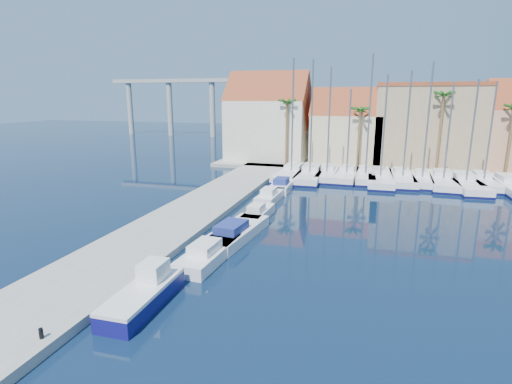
% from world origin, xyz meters
% --- Properties ---
extents(ground, '(260.00, 260.00, 0.00)m').
position_xyz_m(ground, '(0.00, 0.00, 0.00)').
color(ground, black).
rests_on(ground, ground).
extents(quay_west, '(6.00, 77.00, 0.50)m').
position_xyz_m(quay_west, '(-9.00, 13.50, 0.25)').
color(quay_west, gray).
rests_on(quay_west, ground).
extents(shore_north, '(54.00, 16.00, 0.50)m').
position_xyz_m(shore_north, '(10.00, 48.00, 0.25)').
color(shore_north, gray).
rests_on(shore_north, ground).
extents(bollard, '(0.18, 0.18, 0.45)m').
position_xyz_m(bollard, '(-6.60, -2.43, 0.73)').
color(bollard, black).
rests_on(bollard, quay_west).
extents(fishing_boat, '(1.93, 5.56, 1.94)m').
position_xyz_m(fishing_boat, '(-4.47, 1.95, 0.64)').
color(fishing_boat, navy).
rests_on(fishing_boat, ground).
extents(motorboat_west_0, '(2.34, 6.43, 1.40)m').
position_xyz_m(motorboat_west_0, '(-3.63, 8.08, 0.51)').
color(motorboat_west_0, white).
rests_on(motorboat_west_0, ground).
extents(motorboat_west_1, '(3.15, 7.70, 1.40)m').
position_xyz_m(motorboat_west_1, '(-3.34, 12.31, 0.51)').
color(motorboat_west_1, white).
rests_on(motorboat_west_1, ground).
extents(motorboat_west_2, '(1.75, 5.05, 1.40)m').
position_xyz_m(motorboat_west_2, '(-3.07, 17.34, 0.51)').
color(motorboat_west_2, white).
rests_on(motorboat_west_2, ground).
extents(motorboat_west_3, '(1.91, 5.58, 1.40)m').
position_xyz_m(motorboat_west_3, '(-3.62, 23.57, 0.51)').
color(motorboat_west_3, white).
rests_on(motorboat_west_3, ground).
extents(motorboat_west_4, '(2.22, 6.47, 1.40)m').
position_xyz_m(motorboat_west_4, '(-3.57, 28.83, 0.51)').
color(motorboat_west_4, white).
rests_on(motorboat_west_4, ground).
extents(sailboat_0, '(3.28, 11.24, 14.66)m').
position_xyz_m(sailboat_0, '(-3.86, 36.03, 0.59)').
color(sailboat_0, white).
rests_on(sailboat_0, ground).
extents(sailboat_1, '(3.28, 11.48, 14.43)m').
position_xyz_m(sailboat_1, '(-1.49, 35.76, 0.59)').
color(sailboat_1, white).
rests_on(sailboat_1, ground).
extents(sailboat_2, '(2.37, 8.68, 13.56)m').
position_xyz_m(sailboat_2, '(0.56, 36.33, 0.63)').
color(sailboat_2, white).
rests_on(sailboat_2, ground).
extents(sailboat_3, '(2.74, 9.19, 11.04)m').
position_xyz_m(sailboat_3, '(3.00, 36.53, 0.58)').
color(sailboat_3, white).
rests_on(sailboat_3, ground).
extents(sailboat_4, '(2.65, 8.97, 14.97)m').
position_xyz_m(sailboat_4, '(5.24, 36.50, 0.65)').
color(sailboat_4, white).
rests_on(sailboat_4, ground).
extents(sailboat_5, '(3.13, 11.06, 12.60)m').
position_xyz_m(sailboat_5, '(6.99, 35.75, 0.57)').
color(sailboat_5, white).
rests_on(sailboat_5, ground).
extents(sailboat_6, '(3.13, 9.86, 12.98)m').
position_xyz_m(sailboat_6, '(9.52, 36.33, 0.60)').
color(sailboat_6, white).
rests_on(sailboat_6, ground).
extents(sailboat_7, '(2.53, 8.40, 13.90)m').
position_xyz_m(sailboat_7, '(11.72, 36.14, 0.65)').
color(sailboat_7, white).
rests_on(sailboat_7, ground).
extents(sailboat_8, '(3.37, 10.86, 11.60)m').
position_xyz_m(sailboat_8, '(14.03, 36.30, 0.56)').
color(sailboat_8, white).
rests_on(sailboat_8, ground).
extents(sailboat_9, '(3.80, 11.37, 11.99)m').
position_xyz_m(sailboat_9, '(16.19, 35.52, 0.56)').
color(sailboat_9, white).
rests_on(sailboat_9, ground).
extents(sailboat_10, '(2.61, 9.19, 11.76)m').
position_xyz_m(sailboat_10, '(18.35, 36.81, 0.59)').
color(sailboat_10, white).
rests_on(sailboat_10, ground).
extents(sailboat_11, '(3.55, 11.80, 12.05)m').
position_xyz_m(sailboat_11, '(20.91, 35.24, 0.56)').
color(sailboat_11, white).
rests_on(sailboat_11, ground).
extents(building_0, '(12.30, 9.00, 13.50)m').
position_xyz_m(building_0, '(-10.00, 47.00, 6.52)').
color(building_0, beige).
rests_on(building_0, shore_north).
extents(building_1, '(10.30, 8.00, 11.00)m').
position_xyz_m(building_1, '(2.00, 47.00, 5.30)').
color(building_1, beige).
rests_on(building_1, shore_north).
extents(building_2, '(14.20, 10.20, 11.50)m').
position_xyz_m(building_2, '(13.00, 48.00, 6.26)').
color(building_2, '#9B855F').
rests_on(building_2, shore_north).
extents(palm_0, '(2.60, 2.60, 10.15)m').
position_xyz_m(palm_0, '(-6.00, 42.00, 9.08)').
color(palm_0, brown).
rests_on(palm_0, shore_north).
extents(palm_1, '(2.60, 2.60, 9.15)m').
position_xyz_m(palm_1, '(4.00, 42.00, 8.14)').
color(palm_1, brown).
rests_on(palm_1, shore_north).
extents(palm_2, '(2.60, 2.60, 11.15)m').
position_xyz_m(palm_2, '(14.00, 42.00, 10.02)').
color(palm_2, brown).
rests_on(palm_2, shore_north).
extents(viaduct, '(48.00, 2.20, 14.45)m').
position_xyz_m(viaduct, '(-39.07, 82.00, 10.25)').
color(viaduct, '#9E9E99').
rests_on(viaduct, ground).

